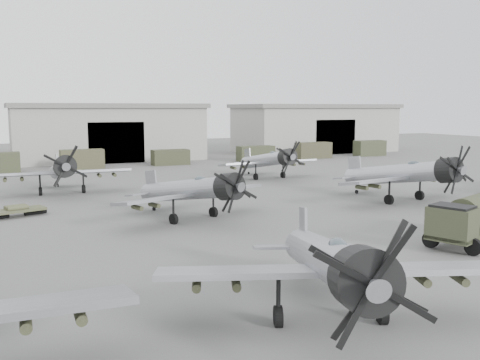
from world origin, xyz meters
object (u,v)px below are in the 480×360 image
object	(u,v)px
aircraft_mid_2	(407,174)
aircraft_far_1	(270,160)
aircraft_mid_1	(195,190)
aircraft_near_1	(333,264)
fuel_tanker	(471,216)
aircraft_far_0	(62,170)

from	to	relation	value
aircraft_mid_2	aircraft_far_1	size ratio (longest dim) A/B	1.13
aircraft_mid_1	aircraft_mid_2	distance (m)	19.01
aircraft_near_1	fuel_tanker	xyz separation A→B (m)	(14.49, 6.81, -0.73)
aircraft_far_0	aircraft_far_1	size ratio (longest dim) A/B	1.07
aircraft_far_1	aircraft_mid_2	bearing A→B (deg)	-82.17
aircraft_mid_1	aircraft_far_1	distance (m)	23.60
aircraft_mid_2	fuel_tanker	size ratio (longest dim) A/B	1.74
aircraft_near_1	aircraft_far_0	distance (m)	36.41
aircraft_near_1	aircraft_far_0	xyz separation A→B (m)	(-5.48, 35.99, -0.04)
aircraft_far_0	aircraft_far_1	world-z (taller)	aircraft_far_0
aircraft_mid_2	fuel_tanker	xyz separation A→B (m)	(-6.32, -12.56, -0.81)
aircraft_near_1	aircraft_mid_2	size ratio (longest dim) A/B	0.95
aircraft_near_1	fuel_tanker	bearing A→B (deg)	45.93
aircraft_far_0	aircraft_mid_2	bearing A→B (deg)	-30.71
aircraft_far_0	fuel_tanker	xyz separation A→B (m)	(19.97, -29.18, -0.70)
aircraft_mid_1	aircraft_near_1	bearing A→B (deg)	-114.40
aircraft_far_1	aircraft_mid_1	bearing A→B (deg)	-134.09
aircraft_far_0	aircraft_near_1	bearing A→B (deg)	-79.74
aircraft_near_1	fuel_tanker	size ratio (longest dim) A/B	1.66
aircraft_near_1	aircraft_far_1	world-z (taller)	aircraft_near_1
fuel_tanker	aircraft_mid_1	bearing A→B (deg)	113.69
fuel_tanker	aircraft_far_1	bearing A→B (deg)	64.14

